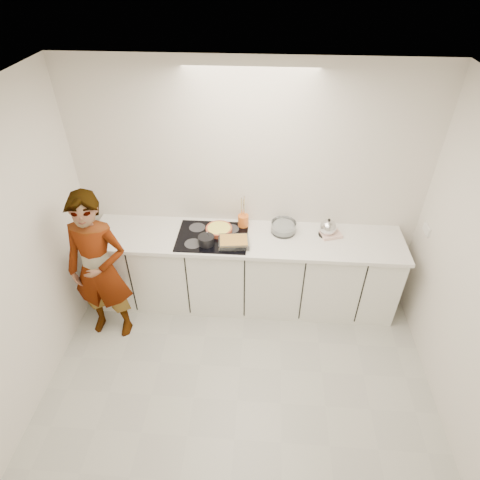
# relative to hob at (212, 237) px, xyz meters

# --- Properties ---
(floor) EXTENTS (3.60, 3.20, 0.00)m
(floor) POSITION_rel_hob_xyz_m (0.35, -1.26, -0.92)
(floor) COLOR #B4B4A9
(floor) RESTS_ON ground
(ceiling) EXTENTS (3.60, 3.20, 0.00)m
(ceiling) POSITION_rel_hob_xyz_m (0.35, -1.26, 1.68)
(ceiling) COLOR white
(ceiling) RESTS_ON wall_back
(wall_back) EXTENTS (3.60, 0.00, 2.60)m
(wall_back) POSITION_rel_hob_xyz_m (0.35, 0.34, 0.38)
(wall_back) COLOR silver
(wall_back) RESTS_ON ground
(base_cabinets) EXTENTS (3.20, 0.58, 0.87)m
(base_cabinets) POSITION_rel_hob_xyz_m (0.35, 0.02, -0.48)
(base_cabinets) COLOR white
(base_cabinets) RESTS_ON floor
(countertop) EXTENTS (3.24, 0.64, 0.04)m
(countertop) POSITION_rel_hob_xyz_m (0.35, 0.02, -0.03)
(countertop) COLOR white
(countertop) RESTS_ON base_cabinets
(hob) EXTENTS (0.72, 0.54, 0.01)m
(hob) POSITION_rel_hob_xyz_m (0.00, 0.00, 0.00)
(hob) COLOR black
(hob) RESTS_ON countertop
(tart_dish) EXTENTS (0.35, 0.35, 0.05)m
(tart_dish) POSITION_rel_hob_xyz_m (0.06, 0.09, 0.03)
(tart_dish) COLOR #B34B2E
(tart_dish) RESTS_ON hob
(saucepan) EXTENTS (0.21, 0.21, 0.15)m
(saucepan) POSITION_rel_hob_xyz_m (-0.04, -0.13, 0.05)
(saucepan) COLOR black
(saucepan) RESTS_ON hob
(baking_dish) EXTENTS (0.33, 0.26, 0.06)m
(baking_dish) POSITION_rel_hob_xyz_m (0.23, -0.12, 0.04)
(baking_dish) COLOR silver
(baking_dish) RESTS_ON hob
(mixing_bowl) EXTENTS (0.33, 0.33, 0.12)m
(mixing_bowl) POSITION_rel_hob_xyz_m (0.73, 0.15, 0.05)
(mixing_bowl) COLOR silver
(mixing_bowl) RESTS_ON countertop
(tea_towel) EXTENTS (0.24, 0.21, 0.03)m
(tea_towel) POSITION_rel_hob_xyz_m (1.22, 0.11, 0.01)
(tea_towel) COLOR white
(tea_towel) RESTS_ON countertop
(kettle) EXTENTS (0.20, 0.20, 0.20)m
(kettle) POSITION_rel_hob_xyz_m (1.18, 0.13, 0.08)
(kettle) COLOR black
(kettle) RESTS_ON countertop
(utensil_crock) EXTENTS (0.12, 0.12, 0.14)m
(utensil_crock) POSITION_rel_hob_xyz_m (0.30, 0.21, 0.06)
(utensil_crock) COLOR orange
(utensil_crock) RESTS_ON countertop
(cook) EXTENTS (0.62, 0.43, 1.67)m
(cook) POSITION_rel_hob_xyz_m (-1.04, -0.49, -0.08)
(cook) COLOR white
(cook) RESTS_ON floor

